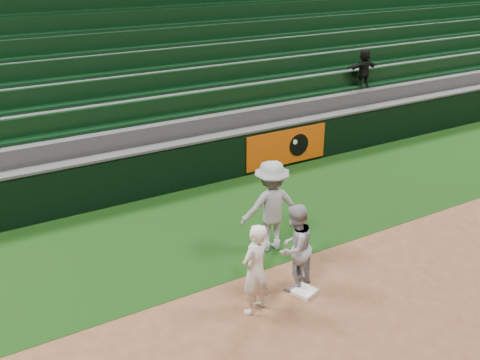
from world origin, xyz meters
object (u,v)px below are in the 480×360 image
(first_base, at_px, (305,292))
(base_coach, at_px, (271,206))
(baserunner, at_px, (294,247))
(first_baseman, at_px, (255,269))

(first_base, bearing_deg, base_coach, 78.18)
(baserunner, distance_m, base_coach, 1.39)
(first_base, distance_m, first_baseman, 1.29)
(first_baseman, distance_m, baserunner, 1.01)
(first_baseman, bearing_deg, baserunner, 175.18)
(first_base, height_order, first_baseman, first_baseman)
(first_base, height_order, base_coach, base_coach)
(baserunner, xyz_separation_m, base_coach, (0.38, 1.33, 0.15))
(first_base, distance_m, baserunner, 0.83)
(baserunner, bearing_deg, first_base, 76.42)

